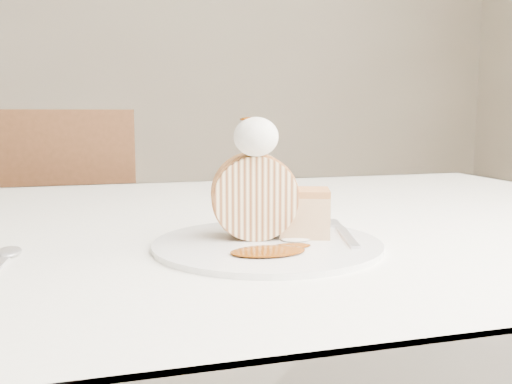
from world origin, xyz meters
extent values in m
cube|color=white|center=(0.00, 3.00, 1.40)|extent=(5.00, 0.10, 2.80)
cube|color=white|center=(0.00, 0.20, 0.73)|extent=(1.40, 0.90, 0.04)
cube|color=white|center=(0.00, 0.65, 0.61)|extent=(1.40, 0.01, 0.28)
cylinder|color=brown|center=(0.62, 0.57, 0.35)|extent=(0.06, 0.06, 0.71)
cube|color=brown|center=(-0.26, 1.03, 0.44)|extent=(0.46, 0.46, 0.04)
cube|color=brown|center=(-0.28, 0.83, 0.68)|extent=(0.43, 0.08, 0.45)
cylinder|color=brown|center=(-0.07, 1.19, 0.21)|extent=(0.04, 0.04, 0.42)
cylinder|color=brown|center=(-0.43, 1.22, 0.21)|extent=(0.04, 0.04, 0.42)
cylinder|color=white|center=(0.02, 0.03, 0.75)|extent=(0.32, 0.32, 0.01)
cylinder|color=#FFE7B1|center=(0.01, 0.06, 0.80)|extent=(0.10, 0.07, 0.09)
cube|color=tan|center=(0.07, 0.05, 0.78)|extent=(0.07, 0.07, 0.05)
ellipsoid|color=white|center=(0.01, 0.04, 0.87)|extent=(0.05, 0.05, 0.04)
ellipsoid|color=#6A2D04|center=(0.00, 0.04, 0.89)|extent=(0.02, 0.02, 0.01)
cube|color=silver|center=(0.11, 0.02, 0.76)|extent=(0.06, 0.15, 0.00)
camera|label=1|loc=(-0.16, -0.55, 0.90)|focal=40.00mm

